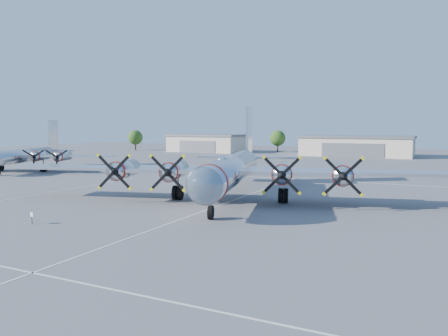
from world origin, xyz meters
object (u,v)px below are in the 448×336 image
at_px(tree_far_west, 135,137).
at_px(bomber_west, 26,170).
at_px(info_placard, 32,216).
at_px(hangar_west, 208,143).
at_px(tree_west, 278,138).
at_px(hangar_center, 357,146).
at_px(main_bomber_b29, 233,198).

height_order(tree_far_west, bomber_west, tree_far_west).
bearing_deg(info_placard, hangar_west, 130.30).
height_order(tree_far_west, tree_west, same).
bearing_deg(tree_west, hangar_center, -17.82).
bearing_deg(tree_far_west, info_placard, -56.74).
xyz_separation_m(tree_far_west, info_placard, (60.15, -91.70, -3.54)).
distance_m(hangar_west, info_placard, 101.94).
relative_size(tree_west, bomber_west, 0.19).
xyz_separation_m(hangar_west, hangar_center, (45.00, -0.00, -0.00)).
relative_size(hangar_center, main_bomber_b29, 0.60).
xyz_separation_m(hangar_west, tree_far_west, (-25.00, -3.96, 1.51)).
distance_m(hangar_center, tree_west, 26.30).
relative_size(tree_far_west, main_bomber_b29, 0.14).
relative_size(main_bomber_b29, bomber_west, 1.39).
height_order(hangar_west, info_placard, hangar_west).
xyz_separation_m(tree_far_west, main_bomber_b29, (69.27, -72.91, -4.22)).
height_order(hangar_west, hangar_center, same).
bearing_deg(info_placard, tree_west, 118.43).
bearing_deg(hangar_west, info_placard, -69.83).
bearing_deg(info_placard, tree_far_west, 143.39).
relative_size(hangar_west, hangar_center, 0.79).
xyz_separation_m(hangar_west, info_placard, (35.15, -95.67, -2.03)).
relative_size(hangar_west, tree_west, 3.40).
xyz_separation_m(tree_far_west, tree_west, (45.00, 12.00, 0.00)).
bearing_deg(tree_far_west, hangar_west, 9.01).
bearing_deg(main_bomber_b29, tree_far_west, 117.99).
distance_m(tree_far_west, bomber_west, 66.31).
relative_size(hangar_west, info_placard, 23.29).
height_order(hangar_center, tree_far_west, tree_far_west).
distance_m(hangar_west, tree_far_west, 25.36).
xyz_separation_m(hangar_center, tree_far_west, (-70.00, -3.96, 1.51)).
xyz_separation_m(hangar_center, tree_west, (-25.00, 8.04, 1.51)).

